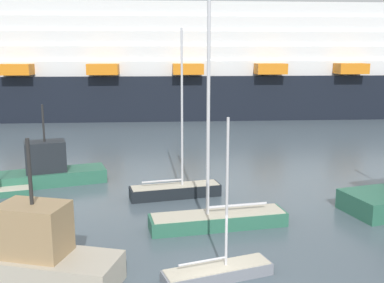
# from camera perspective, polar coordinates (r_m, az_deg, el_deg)

# --- Properties ---
(sailboat_0) EXTENTS (5.46, 2.28, 9.67)m
(sailboat_0) POSITION_cam_1_polar(r_m,az_deg,el_deg) (26.55, -2.11, -5.98)
(sailboat_0) COLOR black
(sailboat_0) RESTS_ON ground_plane
(sailboat_1) EXTENTS (6.85, 2.56, 12.75)m
(sailboat_1) POSITION_cam_1_polar(r_m,az_deg,el_deg) (22.15, 3.30, -9.26)
(sailboat_1) COLOR #2D6B51
(sailboat_1) RESTS_ON ground_plane
(sailboat_2) EXTENTS (4.34, 2.25, 6.12)m
(sailboat_2) POSITION_cam_1_polar(r_m,az_deg,el_deg) (17.61, 3.28, -15.99)
(sailboat_2) COLOR gray
(sailboat_2) RESTS_ON ground_plane
(fishing_boat_0) EXTENTS (7.22, 4.00, 5.45)m
(fishing_boat_0) POSITION_cam_1_polar(r_m,az_deg,el_deg) (18.11, -19.83, -13.39)
(fishing_boat_0) COLOR #BCB29E
(fishing_boat_0) RESTS_ON ground_plane
(fishing_boat_2) EXTENTS (7.05, 4.04, 5.16)m
(fishing_boat_2) POSITION_cam_1_polar(r_m,az_deg,el_deg) (30.38, -17.59, -3.35)
(fishing_boat_2) COLOR #2D6B51
(fishing_boat_2) RESTS_ON ground_plane
(cruise_ship) EXTENTS (99.42, 16.00, 19.37)m
(cruise_ship) POSITION_cam_1_polar(r_m,az_deg,el_deg) (61.49, -10.50, 9.14)
(cruise_ship) COLOR black
(cruise_ship) RESTS_ON ground_plane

